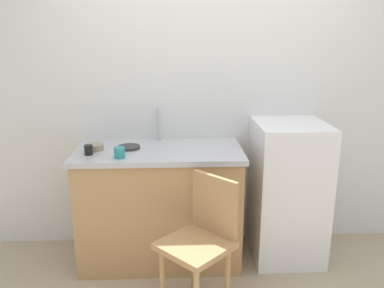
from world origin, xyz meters
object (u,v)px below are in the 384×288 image
Objects in this scene: refrigerator at (287,191)px; cup_teal at (119,153)px; hotplate at (129,147)px; terracotta_bowl at (95,147)px; cup_black at (89,150)px; chair at (202,238)px.

cup_teal is at bearing -170.47° from refrigerator.
refrigerator reaches higher than hotplate.
terracotta_bowl is (-1.49, -0.01, 0.39)m from refrigerator.
cup_black reaches higher than hotplate.
cup_teal is at bearing -19.57° from cup_black.
terracotta_bowl is 0.25m from hotplate.
hotplate is at bearing 179.49° from refrigerator.
refrigerator is at bearing -0.51° from hotplate.
hotplate is 2.40× the size of cup_black.
terracotta_bowl is at bearing 78.22° from cup_black.
cup_black is (-0.27, -0.14, 0.03)m from hotplate.
terracotta_bowl reaches higher than hotplate.
hotplate is at bearing 27.76° from cup_black.
cup_teal reaches higher than hotplate.
chair is at bearing -50.46° from hotplate.
cup_teal is 1.10× the size of cup_black.
hotplate is (-1.24, 0.01, 0.38)m from refrigerator.
cup_black is (-0.79, 0.48, 0.46)m from chair.
cup_black is at bearing -152.24° from hotplate.
refrigerator is at bearing 9.53° from cup_teal.
cup_teal is at bearing -169.84° from chair.
cup_black is (-0.23, 0.08, -0.00)m from cup_teal.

